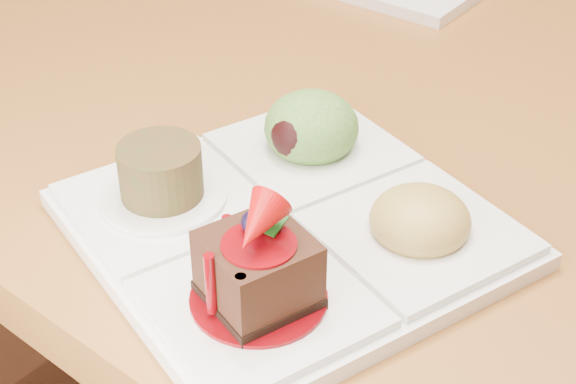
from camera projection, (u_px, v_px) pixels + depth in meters
The scene contains 2 objects.
ground at pixel (513, 346), 1.54m from camera, with size 6.00×6.00×0.00m, color #502917.
sampler_plate at pixel (291, 209), 0.57m from camera, with size 0.30×0.30×0.10m.
Camera 1 is at (0.40, -1.10, 1.11)m, focal length 55.00 mm.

